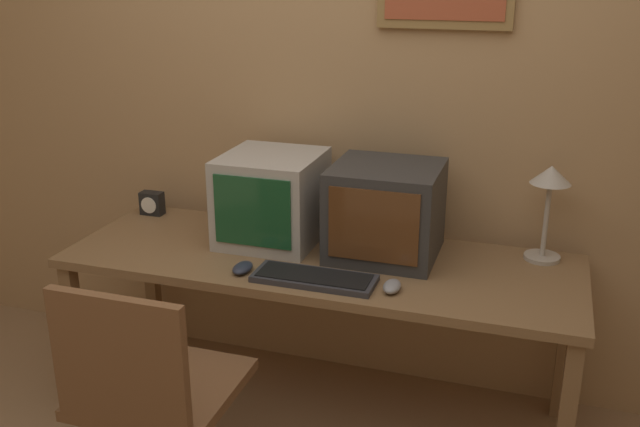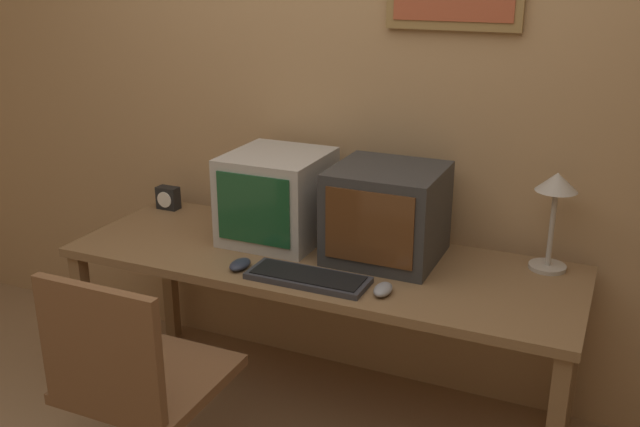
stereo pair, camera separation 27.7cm
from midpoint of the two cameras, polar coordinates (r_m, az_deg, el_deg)
name	(u,v)px [view 2 (the right image)]	position (r m, az deg, el deg)	size (l,w,h in m)	color
wall_back	(363,95)	(3.06, 6.04, 9.37)	(8.00, 0.08, 2.60)	tan
desk	(320,273)	(2.86, 2.78, -4.86)	(2.03, 0.71, 0.73)	olive
monitor_left	(277,197)	(2.96, -0.78, 1.32)	(0.39, 0.42, 0.37)	#B7B2A8
monitor_right	(387,213)	(2.80, 8.19, -0.02)	(0.42, 0.41, 0.37)	#333333
keyboard_main	(308,278)	(2.62, 2.05, -5.22)	(0.45, 0.17, 0.03)	#333338
mouse_near_keyboard	(383,289)	(2.54, 8.19, -6.11)	(0.06, 0.11, 0.04)	gray
mouse_far_corner	(240,264)	(2.73, -3.54, -4.15)	(0.07, 0.11, 0.03)	#282D3D
desk_clock	(168,198)	(3.41, -9.82, 1.20)	(0.10, 0.06, 0.11)	black
desk_lamp	(555,198)	(2.81, 21.02, 1.15)	(0.16, 0.16, 0.38)	#B2A899
office_chair	(142,407)	(2.56, -11.02, -15.03)	(0.51, 0.51, 0.93)	black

